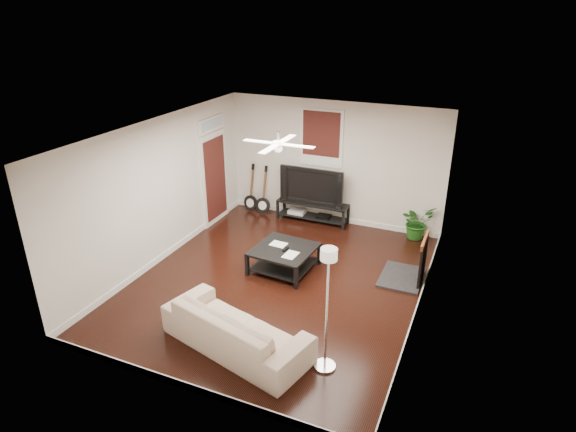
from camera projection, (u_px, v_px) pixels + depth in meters
name	position (u px, v px, depth m)	size (l,w,h in m)	color
room	(279.00, 211.00, 8.40)	(5.01, 6.01, 2.81)	black
brick_accent	(435.00, 213.00, 8.34)	(0.02, 2.20, 2.80)	#A15933
fireplace	(412.00, 258.00, 8.82)	(0.80, 1.10, 0.92)	black
window_back	(321.00, 138.00, 10.78)	(1.00, 0.06, 1.30)	#3C1410
door_left	(214.00, 170.00, 10.95)	(0.08, 1.00, 2.50)	white
tv_stand	(313.00, 212.00, 11.35)	(1.68, 0.45, 0.47)	black
tv	(313.00, 185.00, 11.10)	(1.50, 0.20, 0.86)	black
coffee_table	(284.00, 259.00, 9.26)	(1.09, 1.09, 0.46)	black
sofa	(236.00, 328.00, 7.11)	(2.31, 0.90, 0.68)	tan
floor_lamp	(327.00, 311.00, 6.46)	(0.31, 0.31, 1.89)	silver
potted_plant	(417.00, 222.00, 10.46)	(0.68, 0.59, 0.75)	#1E5819
guitar_left	(250.00, 188.00, 11.77)	(0.36, 0.26, 1.18)	black
guitar_right	(263.00, 191.00, 11.61)	(0.36, 0.26, 1.18)	black
ceiling_fan	(278.00, 144.00, 7.92)	(1.24, 1.24, 0.32)	white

